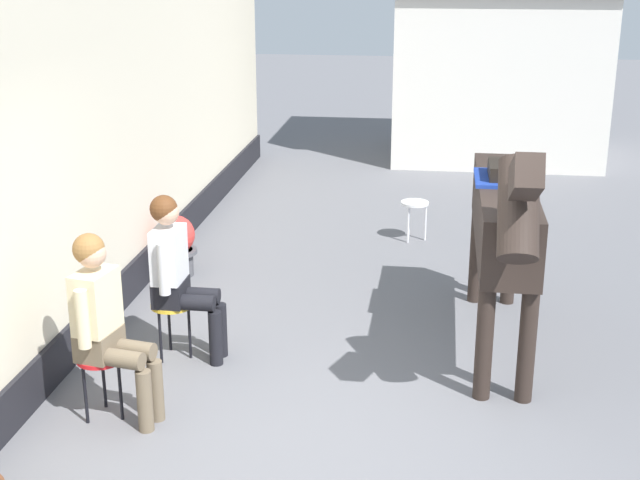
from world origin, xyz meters
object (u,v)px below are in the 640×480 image
Objects in this scene: seated_visitor_near at (105,319)px; spare_stool_white at (415,207)px; flower_planter_farthest at (176,245)px; seated_visitor_far at (177,269)px; saddled_horse_center at (505,219)px.

seated_visitor_near is 4.85m from spare_stool_white.
seated_visitor_near is 2.17× the size of flower_planter_farthest.
seated_visitor_far is at bearing -72.53° from flower_planter_farthest.
saddled_horse_center reaches higher than flower_planter_farthest.
seated_visitor_near reaches higher than spare_stool_white.
saddled_horse_center is at bearing -23.65° from flower_planter_farthest.
seated_visitor_near is 1.05m from seated_visitor_far.
saddled_horse_center is at bearing -74.79° from spare_stool_white.
spare_stool_white is (2.40, 1.50, 0.07)m from flower_planter_farthest.
saddled_horse_center reaches higher than seated_visitor_far.
saddled_horse_center is at bearing 10.50° from seated_visitor_far.
spare_stool_white is at bearing 65.31° from seated_visitor_near.
seated_visitor_near is at bearing -151.77° from saddled_horse_center.
saddled_horse_center is 3.57m from flower_planter_farthest.
seated_visitor_far is 0.46× the size of saddled_horse_center.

